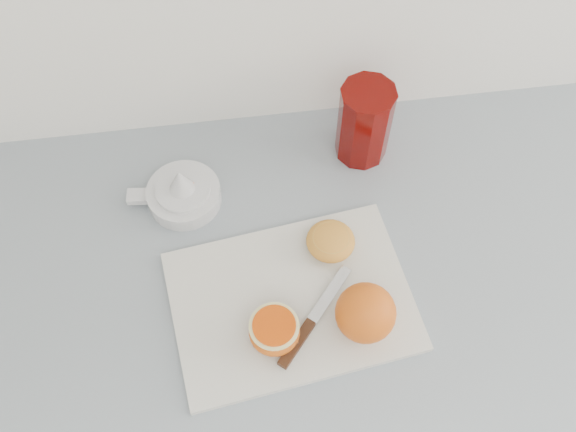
{
  "coord_description": "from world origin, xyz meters",
  "views": [
    {
      "loc": [
        -0.26,
        1.26,
        1.79
      ],
      "look_at": [
        -0.19,
        1.74,
        0.96
      ],
      "focal_mm": 40.0,
      "sensor_mm": 36.0,
      "label": 1
    }
  ],
  "objects": [
    {
      "name": "counter",
      "position": [
        -0.12,
        1.7,
        0.45
      ],
      "size": [
        2.3,
        0.64,
        0.89
      ],
      "color": "silver",
      "rests_on": "ground"
    },
    {
      "name": "cutting_board",
      "position": [
        -0.2,
        1.63,
        0.9
      ],
      "size": [
        0.38,
        0.3,
        0.01
      ],
      "primitive_type": "cube",
      "rotation": [
        0.0,
        0.0,
        0.13
      ],
      "color": "silver",
      "rests_on": "counter"
    },
    {
      "name": "whole_orange",
      "position": [
        -0.11,
        1.58,
        0.95
      ],
      "size": [
        0.09,
        0.09,
        0.09
      ],
      "color": "orange",
      "rests_on": "cutting_board"
    },
    {
      "name": "half_orange",
      "position": [
        -0.23,
        1.58,
        0.92
      ],
      "size": [
        0.07,
        0.07,
        0.05
      ],
      "color": "orange",
      "rests_on": "cutting_board"
    },
    {
      "name": "squeezed_shell",
      "position": [
        -0.13,
        1.72,
        0.92
      ],
      "size": [
        0.08,
        0.08,
        0.03
      ],
      "color": "orange",
      "rests_on": "cutting_board"
    },
    {
      "name": "paring_knife",
      "position": [
        -0.19,
        1.58,
        0.91
      ],
      "size": [
        0.13,
        0.15,
        0.01
      ],
      "color": "#432413",
      "rests_on": "cutting_board"
    },
    {
      "name": "citrus_juicer",
      "position": [
        -0.35,
        1.84,
        0.91
      ],
      "size": [
        0.15,
        0.12,
        0.08
      ],
      "color": "white",
      "rests_on": "counter"
    },
    {
      "name": "red_tumbler",
      "position": [
        -0.05,
        1.9,
        0.96
      ],
      "size": [
        0.09,
        0.09,
        0.15
      ],
      "color": "#5C0502",
      "rests_on": "counter"
    }
  ]
}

